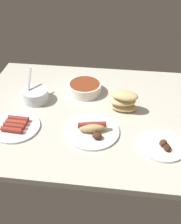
{
  "coord_description": "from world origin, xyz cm",
  "views": [
    {
      "loc": [
        -12.57,
        106.47,
        82.12
      ],
      "look_at": [
        0.14,
        4.48,
        3.0
      ],
      "focal_mm": 43.39,
      "sensor_mm": 36.0,
      "label": 1
    }
  ],
  "objects": [
    {
      "name": "plate_hotdog_assembled",
      "position": [
        -2.0,
        15.51,
        1.72
      ],
      "size": [
        24.76,
        24.76,
        5.61
      ],
      "color": "white",
      "rests_on": "ground_plane"
    },
    {
      "name": "bread_stack",
      "position": [
        -15.26,
        -3.19,
        5.4
      ],
      "size": [
        14.81,
        9.73,
        10.8
      ],
      "color": "#DBB77A",
      "rests_on": "ground_plane"
    },
    {
      "name": "plate_sausages",
      "position": [
        33.46,
        16.7,
        1.04
      ],
      "size": [
        22.37,
        22.37,
        3.43
      ],
      "color": "white",
      "rests_on": "ground_plane"
    },
    {
      "name": "bowl_chili",
      "position": [
        5.94,
        -16.75,
        3.05
      ],
      "size": [
        18.11,
        18.11,
        5.59
      ],
      "color": "white",
      "rests_on": "ground_plane"
    },
    {
      "name": "bowl_coleslaw",
      "position": [
        30.41,
        -6.04,
        3.51
      ],
      "size": [
        13.59,
        14.15,
        15.41
      ],
      "color": "silver",
      "rests_on": "ground_plane"
    },
    {
      "name": "plate_grilled_meat",
      "position": [
        -32.77,
        20.66,
        0.71
      ],
      "size": [
        20.08,
        20.08,
        3.69
      ],
      "color": "white",
      "rests_on": "ground_plane"
    },
    {
      "name": "ground_plane",
      "position": [
        0.0,
        0.0,
        -1.5
      ],
      "size": [
        120.0,
        90.0,
        3.0
      ],
      "primitive_type": "cube",
      "color": "beige"
    }
  ]
}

